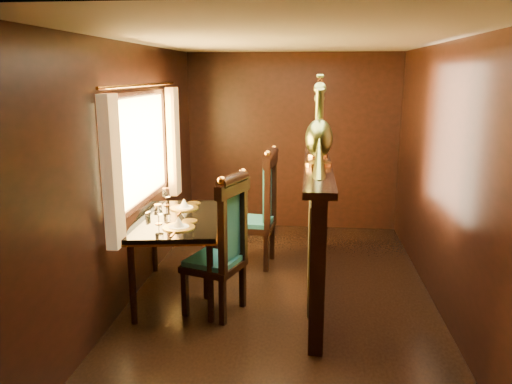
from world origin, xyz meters
TOP-DOWN VIEW (x-y plane):
  - ground at (0.00, 0.00)m, footprint 5.00×5.00m
  - room_shell at (-0.09, 0.02)m, footprint 3.04×5.04m
  - partition at (0.32, 0.30)m, footprint 0.26×2.70m
  - dining_table at (-1.05, 0.04)m, footprint 1.03×1.48m
  - chair_left at (-0.50, -0.34)m, footprint 0.63×0.64m
  - chair_right at (-0.27, 0.93)m, footprint 0.55×0.57m
  - peacock_left at (0.33, 0.01)m, footprint 0.27×0.71m
  - peacock_right at (0.33, 0.55)m, footprint 0.23×0.61m

SIDE VIEW (x-z plane):
  - ground at x=0.00m, z-range 0.00..0.00m
  - chair_left at x=-0.50m, z-range 0.03..1.39m
  - partition at x=0.32m, z-range 0.03..1.39m
  - chair_right at x=-0.27m, z-range 0.03..1.43m
  - dining_table at x=-1.05m, z-range 0.23..1.25m
  - room_shell at x=-0.09m, z-range 0.32..2.84m
  - peacock_right at x=0.33m, z-range 1.36..2.09m
  - peacock_left at x=0.33m, z-range 1.36..2.20m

